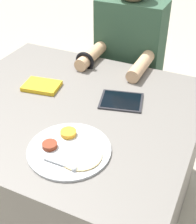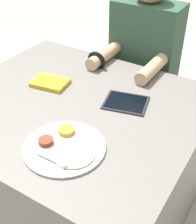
# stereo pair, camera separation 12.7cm
# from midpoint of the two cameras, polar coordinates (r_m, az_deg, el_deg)

# --- Properties ---
(ground_plane) EXTENTS (12.00, 12.00, 0.00)m
(ground_plane) POSITION_cam_midpoint_polar(r_m,az_deg,el_deg) (1.96, -1.76, -17.32)
(ground_plane) COLOR #B2A893
(dining_table) EXTENTS (1.16, 1.02, 0.77)m
(dining_table) POSITION_cam_midpoint_polar(r_m,az_deg,el_deg) (1.67, -2.00, -9.39)
(dining_table) COLOR slate
(dining_table) RESTS_ON ground_plane
(thali_tray) EXTENTS (0.32, 0.32, 0.03)m
(thali_tray) POSITION_cam_midpoint_polar(r_m,az_deg,el_deg) (1.18, -3.07, -6.52)
(thali_tray) COLOR #B7BABF
(thali_tray) RESTS_ON dining_table
(red_notebook) EXTENTS (0.19, 0.15, 0.02)m
(red_notebook) POSITION_cam_midpoint_polar(r_m,az_deg,el_deg) (1.58, -6.46, 5.25)
(red_notebook) COLOR silver
(red_notebook) RESTS_ON dining_table
(tablet_device) EXTENTS (0.23, 0.20, 0.01)m
(tablet_device) POSITION_cam_midpoint_polar(r_m,az_deg,el_deg) (1.44, 7.63, 1.65)
(tablet_device) COLOR #28282D
(tablet_device) RESTS_ON dining_table
(person_diner) EXTENTS (0.40, 0.48, 1.25)m
(person_diner) POSITION_cam_midpoint_polar(r_m,az_deg,el_deg) (2.01, 9.80, 5.97)
(person_diner) COLOR black
(person_diner) RESTS_ON ground_plane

